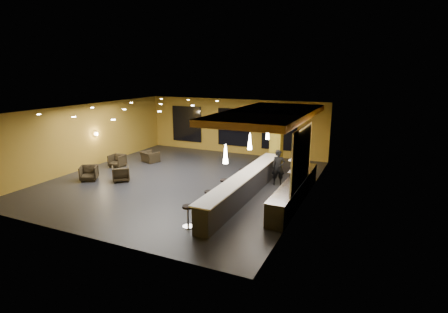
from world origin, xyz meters
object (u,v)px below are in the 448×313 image
at_px(staff_a, 278,168).
at_px(bar_stool_2, 224,185).
at_px(column, 277,139).
at_px(bar_stool_4, 256,165).
at_px(armchair_d, 150,157).
at_px(bar_counter, 245,187).
at_px(staff_c, 299,163).
at_px(staff_b, 297,163).
at_px(armchair_a, 89,173).
at_px(armchair_c, 117,161).
at_px(pendant_1, 250,141).
at_px(prep_counter, 295,191).
at_px(armchair_b, 121,174).
at_px(pendant_2, 268,132).
at_px(bar_stool_0, 188,213).
at_px(bar_stool_3, 243,174).
at_px(bar_stool_1, 209,197).
at_px(pendant_0, 226,154).

height_order(staff_a, bar_stool_2, staff_a).
height_order(column, bar_stool_4, column).
bearing_deg(armchair_d, bar_stool_4, -158.02).
xyz_separation_m(bar_counter, armchair_d, (-7.26, 3.26, -0.19)).
xyz_separation_m(bar_counter, staff_c, (1.60, 3.09, 0.44)).
height_order(bar_counter, bar_stool_4, bar_counter).
xyz_separation_m(staff_b, armchair_d, (-8.68, -0.07, -0.58)).
bearing_deg(armchair_a, bar_counter, -26.88).
xyz_separation_m(armchair_c, bar_stool_4, (7.54, 1.88, 0.13)).
bearing_deg(armchair_c, staff_c, 5.25).
xyz_separation_m(bar_counter, pendant_1, (0.00, 0.50, 1.85)).
xyz_separation_m(prep_counter, bar_stool_4, (-2.73, 3.01, 0.05)).
relative_size(staff_a, staff_c, 0.89).
bearing_deg(bar_counter, bar_stool_4, 101.80).
distance_m(staff_b, armchair_b, 8.61).
bearing_deg(pendant_2, bar_stool_0, -96.60).
bearing_deg(staff_a, staff_b, 35.31).
xyz_separation_m(bar_stool_3, bar_stool_4, (0.04, 1.76, 0.02)).
distance_m(column, staff_c, 2.35).
bearing_deg(bar_stool_0, prep_counter, 55.32).
relative_size(pendant_1, bar_stool_1, 0.98).
xyz_separation_m(staff_a, bar_stool_3, (-1.56, -0.54, -0.38)).
bearing_deg(armchair_c, column, 16.60).
height_order(staff_b, bar_stool_2, staff_b).
bearing_deg(armchair_b, pendant_1, 145.86).
relative_size(armchair_d, bar_stool_3, 1.34).
bearing_deg(pendant_1, armchair_d, 159.15).
bearing_deg(bar_stool_4, prep_counter, -47.75).
bearing_deg(staff_b, bar_counter, -134.61).
distance_m(pendant_0, bar_stool_1, 2.10).
bearing_deg(bar_stool_3, armchair_c, -179.09).
xyz_separation_m(bar_stool_1, bar_stool_4, (0.12, 5.19, 0.03)).
bearing_deg(armchair_c, staff_b, 6.83).
bearing_deg(bar_stool_3, armchair_b, -159.72).
relative_size(pendant_1, armchair_c, 0.91).
relative_size(prep_counter, bar_stool_1, 8.42).
relative_size(pendant_2, armchair_b, 0.86).
xyz_separation_m(column, staff_b, (1.42, -1.26, -0.86)).
bearing_deg(staff_c, armchair_b, -136.96).
bearing_deg(pendant_2, staff_a, -42.05).
distance_m(pendant_0, bar_stool_3, 4.27).
relative_size(pendant_2, bar_stool_3, 0.98).
relative_size(pendant_0, armchair_a, 0.87).
xyz_separation_m(pendant_1, armchair_a, (-7.87, -1.37, -1.99)).
xyz_separation_m(bar_counter, bar_stool_4, (-0.73, 3.51, -0.02)).
bearing_deg(bar_stool_3, bar_stool_0, -89.78).
relative_size(pendant_2, armchair_c, 0.91).
xyz_separation_m(pendant_0, pendant_1, (0.00, 2.50, 0.00)).
relative_size(staff_b, armchair_b, 2.21).
height_order(column, staff_b, column).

